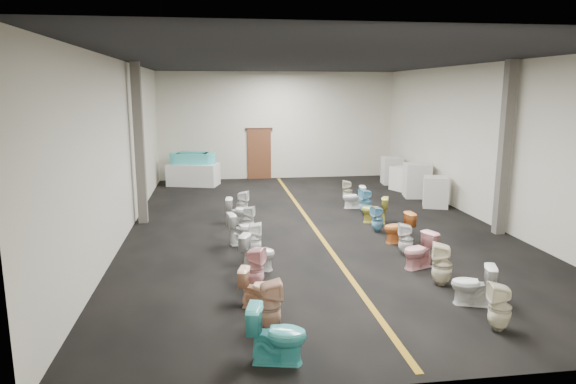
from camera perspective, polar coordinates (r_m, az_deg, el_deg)
name	(u,v)px	position (r m, az deg, el deg)	size (l,w,h in m)	color
floor	(312,225)	(14.50, 2.70, -3.70)	(16.00, 16.00, 0.00)	black
ceiling	(314,61)	(14.03, 2.87, 14.35)	(16.00, 16.00, 0.00)	black
wall_back	(278,126)	(21.97, -1.16, 7.38)	(10.00, 10.00, 0.00)	beige
wall_front	(436,215)	(6.51, 16.10, -2.50)	(10.00, 10.00, 0.00)	beige
wall_left	(124,149)	(14.04, -17.77, 4.62)	(16.00, 16.00, 0.00)	beige
wall_right	(484,143)	(15.81, 20.96, 5.11)	(16.00, 16.00, 0.00)	beige
aisle_stripe	(312,225)	(14.50, 2.70, -3.69)	(0.12, 15.60, 0.01)	#916815
back_door	(259,154)	(21.94, -3.21, 4.22)	(1.00, 0.10, 2.10)	#562D19
door_frame	(259,129)	(21.85, -3.24, 7.01)	(1.15, 0.08, 0.10)	#331C11
column_left	(139,144)	(14.98, -16.20, 5.10)	(0.25, 0.25, 4.50)	#59544C
column_right	(505,149)	(14.39, 22.95, 4.42)	(0.25, 0.25, 4.50)	#59544C
display_table	(193,174)	(20.78, -10.47, 1.93)	(1.95, 0.97, 0.87)	silver
bathtub	(193,159)	(20.69, -10.53, 3.67)	(1.84, 0.87, 0.55)	#44C6C4
appliance_crate_a	(436,192)	(17.31, 16.08, 0.01)	(0.77, 0.77, 0.99)	beige
appliance_crate_b	(417,180)	(18.72, 14.15, 1.26)	(0.87, 0.87, 1.20)	beige
appliance_crate_c	(404,179)	(19.93, 12.74, 1.47)	(0.78, 0.78, 0.89)	silver
appliance_crate_d	(392,170)	(21.15, 11.48, 2.36)	(0.76, 0.76, 1.09)	beige
toilet_left_0	(277,334)	(7.39, -1.21, -15.53)	(0.47, 0.82, 0.84)	#3EB1B1
toilet_left_1	(269,306)	(8.27, -2.10, -12.51)	(0.37, 0.38, 0.83)	#D5A487
toilet_left_2	(259,288)	(9.14, -3.25, -10.57)	(0.39, 0.69, 0.70)	#F6BB91
toilet_left_3	(255,268)	(9.93, -3.72, -8.41)	(0.37, 0.37, 0.81)	#ECA6AB
toilet_left_4	(258,252)	(10.94, -3.37, -6.70)	(0.42, 0.74, 0.75)	silver
toilet_left_5	(254,239)	(11.88, -3.80, -5.21)	(0.34, 0.35, 0.76)	white
toilet_left_6	(244,228)	(12.70, -4.96, -4.04)	(0.45, 0.78, 0.80)	white
toilet_left_7	(248,219)	(13.73, -4.46, -3.04)	(0.32, 0.33, 0.72)	silver
toilet_left_8	(239,211)	(14.62, -5.44, -2.09)	(0.42, 0.74, 0.76)	white
toilet_left_9	(242,204)	(15.43, -5.09, -1.32)	(0.35, 0.36, 0.78)	white
toilet_right_0	(500,307)	(8.92, 22.48, -11.74)	(0.35, 0.36, 0.78)	beige
toilet_right_1	(473,285)	(9.76, 19.84, -9.66)	(0.42, 0.73, 0.75)	white
toilet_right_2	(442,264)	(10.48, 16.75, -7.70)	(0.38, 0.39, 0.85)	#F0E5C4
toilet_right_3	(419,251)	(11.35, 14.37, -6.33)	(0.43, 0.75, 0.77)	pink
toilet_right_4	(406,239)	(12.17, 12.96, -5.13)	(0.33, 0.34, 0.74)	silver
toilet_right_5	(399,228)	(13.06, 12.21, -3.91)	(0.43, 0.75, 0.76)	orange
toilet_right_6	(377,219)	(13.96, 9.91, -2.98)	(0.31, 0.32, 0.70)	#6DABCB
toilet_right_7	(375,210)	(14.86, 9.61, -1.97)	(0.42, 0.74, 0.76)	gold
toilet_right_8	(366,202)	(15.73, 8.65, -1.11)	(0.37, 0.37, 0.81)	#6DB8D9
toilet_right_9	(354,197)	(16.60, 7.32, -0.56)	(0.41, 0.71, 0.73)	white
toilet_right_10	(348,191)	(17.57, 6.63, 0.12)	(0.33, 0.34, 0.74)	beige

